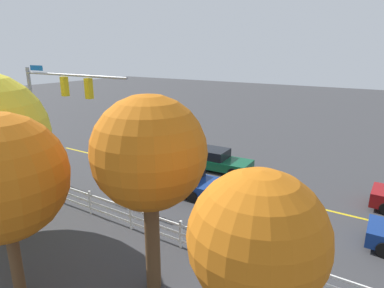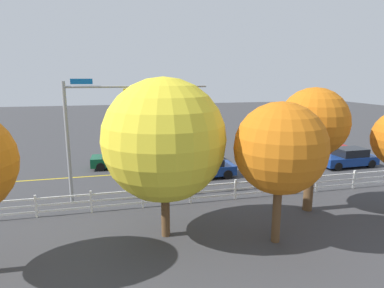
{
  "view_description": "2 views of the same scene",
  "coord_description": "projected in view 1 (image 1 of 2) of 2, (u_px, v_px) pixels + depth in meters",
  "views": [
    {
      "loc": [
        -12.1,
        15.73,
        7.45
      ],
      "look_at": [
        -2.04,
        0.06,
        2.17
      ],
      "focal_mm": 30.74,
      "sensor_mm": 36.0,
      "label": 1
    },
    {
      "loc": [
        3.49,
        22.85,
        6.81
      ],
      "look_at": [
        -2.04,
        -0.03,
        1.95
      ],
      "focal_mm": 30.59,
      "sensor_mm": 36.0,
      "label": 2
    }
  ],
  "objects": [
    {
      "name": "car_2",
      "position": [
        215.0,
        160.0,
        21.3
      ],
      "size": [
        4.62,
        2.08,
        1.35
      ],
      "rotation": [
        0.0,
        0.0,
        3.19
      ],
      "color": "#0C4C2D",
      "rests_on": "ground_plane"
    },
    {
      "name": "car_4",
      "position": [
        180.0,
        180.0,
        18.04
      ],
      "size": [
        4.2,
        2.12,
        1.32
      ],
      "rotation": [
        0.0,
        0.0,
        0.03
      ],
      "color": "navy",
      "rests_on": "ground_plane"
    },
    {
      "name": "tree_3",
      "position": [
        257.0,
        239.0,
        6.54
      ],
      "size": [
        2.86,
        2.86,
        5.29
      ],
      "color": "brown",
      "rests_on": "ground_plane"
    },
    {
      "name": "lane_center_stripe",
      "position": [
        221.0,
        185.0,
        18.97
      ],
      "size": [
        28.0,
        0.16,
        0.01
      ],
      "primitive_type": "cube",
      "color": "gold",
      "rests_on": "ground_plane"
    },
    {
      "name": "signal_assembly",
      "position": [
        55.0,
        103.0,
        17.81
      ],
      "size": [
        7.68,
        0.38,
        6.7
      ],
      "color": "gray",
      "rests_on": "ground_plane"
    },
    {
      "name": "tree_4",
      "position": [
        1.0,
        178.0,
        9.26
      ],
      "size": [
        3.72,
        3.72,
        5.88
      ],
      "color": "brown",
      "rests_on": "ground_plane"
    },
    {
      "name": "tree_0",
      "position": [
        149.0,
        154.0,
        9.59
      ],
      "size": [
        3.43,
        3.43,
        6.32
      ],
      "color": "brown",
      "rests_on": "ground_plane"
    },
    {
      "name": "white_rail_fence",
      "position": [
        131.0,
        216.0,
        14.14
      ],
      "size": [
        26.1,
        0.1,
        1.15
      ],
      "color": "white",
      "rests_on": "ground_plane"
    },
    {
      "name": "car_3",
      "position": [
        148.0,
        147.0,
        24.0
      ],
      "size": [
        4.58,
        1.99,
        1.41
      ],
      "rotation": [
        0.0,
        0.0,
        3.1
      ],
      "color": "#0C4C2D",
      "rests_on": "ground_plane"
    },
    {
      "name": "ground_plane",
      "position": [
        166.0,
        172.0,
        21.05
      ],
      "size": [
        120.0,
        120.0,
        0.0
      ],
      "primitive_type": "plane",
      "color": "#38383A"
    }
  ]
}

